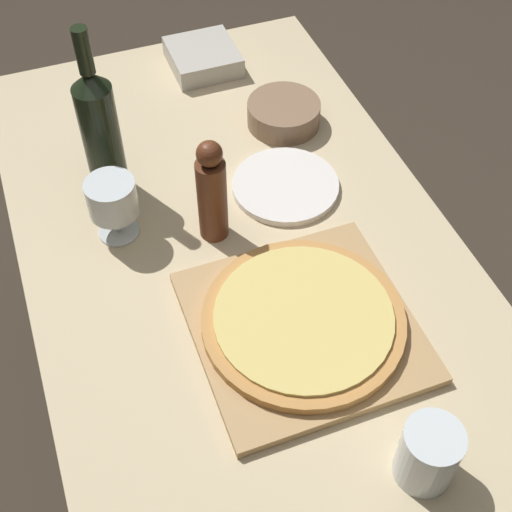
{
  "coord_description": "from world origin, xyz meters",
  "views": [
    {
      "loc": [
        -0.27,
        -0.8,
        1.7
      ],
      "look_at": [
        0.0,
        -0.07,
        0.78
      ],
      "focal_mm": 50.0,
      "sensor_mm": 36.0,
      "label": 1
    }
  ],
  "objects_px": {
    "wine_bottle": "(100,131)",
    "small_bowl": "(284,114)",
    "pizza": "(303,319)",
    "pepper_mill": "(212,193)",
    "wine_glass": "(112,200)"
  },
  "relations": [
    {
      "from": "pizza",
      "to": "wine_bottle",
      "type": "relative_size",
      "value": 0.95
    },
    {
      "from": "wine_glass",
      "to": "small_bowl",
      "type": "relative_size",
      "value": 0.81
    },
    {
      "from": "pizza",
      "to": "small_bowl",
      "type": "bearing_deg",
      "value": 71.63
    },
    {
      "from": "pizza",
      "to": "pepper_mill",
      "type": "height_order",
      "value": "pepper_mill"
    },
    {
      "from": "wine_bottle",
      "to": "wine_glass",
      "type": "relative_size",
      "value": 2.81
    },
    {
      "from": "pizza",
      "to": "wine_bottle",
      "type": "xyz_separation_m",
      "value": [
        -0.22,
        0.44,
        0.11
      ]
    },
    {
      "from": "pizza",
      "to": "pepper_mill",
      "type": "bearing_deg",
      "value": 104.87
    },
    {
      "from": "pizza",
      "to": "wine_glass",
      "type": "relative_size",
      "value": 2.68
    },
    {
      "from": "wine_glass",
      "to": "pepper_mill",
      "type": "bearing_deg",
      "value": -20.21
    },
    {
      "from": "wine_glass",
      "to": "small_bowl",
      "type": "distance_m",
      "value": 0.45
    },
    {
      "from": "wine_bottle",
      "to": "small_bowl",
      "type": "distance_m",
      "value": 0.41
    },
    {
      "from": "wine_glass",
      "to": "pizza",
      "type": "bearing_deg",
      "value": -53.72
    },
    {
      "from": "pizza",
      "to": "pepper_mill",
      "type": "xyz_separation_m",
      "value": [
        -0.07,
        0.26,
        0.07
      ]
    },
    {
      "from": "wine_bottle",
      "to": "pizza",
      "type": "bearing_deg",
      "value": -63.65
    },
    {
      "from": "pepper_mill",
      "to": "pizza",
      "type": "bearing_deg",
      "value": -75.13
    }
  ]
}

